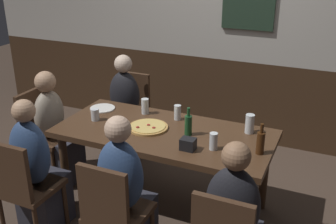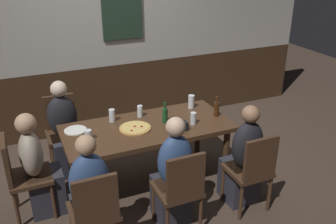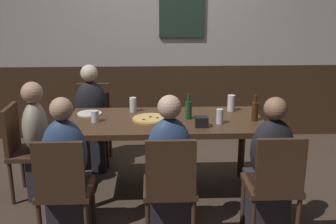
# 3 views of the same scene
# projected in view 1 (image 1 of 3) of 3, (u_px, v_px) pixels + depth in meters

# --- Properties ---
(ground_plane) EXTENTS (12.00, 12.00, 0.00)m
(ground_plane) POSITION_uv_depth(u_px,v_px,m) (164.00, 206.00, 3.62)
(ground_plane) COLOR #423328
(wall_back) EXTENTS (6.40, 0.13, 2.60)m
(wall_back) POSITION_uv_depth(u_px,v_px,m) (226.00, 28.00, 4.51)
(wall_back) COLOR #3D2819
(wall_back) RESTS_ON ground_plane
(dining_table) EXTENTS (1.79, 0.83, 0.74)m
(dining_table) POSITION_uv_depth(u_px,v_px,m) (164.00, 140.00, 3.37)
(dining_table) COLOR #472D1C
(dining_table) RESTS_ON ground_plane
(chair_left_near) EXTENTS (0.40, 0.40, 0.88)m
(chair_left_near) POSITION_uv_depth(u_px,v_px,m) (23.00, 185.00, 3.03)
(chair_left_near) COLOR #422B1C
(chair_left_near) RESTS_ON ground_plane
(chair_left_far) EXTENTS (0.40, 0.40, 0.88)m
(chair_left_far) POSITION_uv_depth(u_px,v_px,m) (131.00, 109.00, 4.42)
(chair_left_far) COLOR #422B1C
(chair_left_far) RESTS_ON ground_plane
(chair_mid_near) EXTENTS (0.40, 0.40, 0.88)m
(chair_mid_near) POSITION_uv_depth(u_px,v_px,m) (113.00, 211.00, 2.73)
(chair_mid_near) COLOR #422B1C
(chair_mid_near) RESTS_ON ground_plane
(chair_head_west) EXTENTS (0.40, 0.40, 0.88)m
(chair_head_west) POSITION_uv_depth(u_px,v_px,m) (42.00, 130.00, 3.92)
(chair_head_west) COLOR #422B1C
(chair_head_west) RESTS_ON ground_plane
(person_left_near) EXTENTS (0.34, 0.37, 1.14)m
(person_left_near) POSITION_uv_depth(u_px,v_px,m) (38.00, 177.00, 3.17)
(person_left_near) COLOR #2D2D38
(person_left_near) RESTS_ON ground_plane
(person_left_far) EXTENTS (0.34, 0.37, 1.13)m
(person_left_far) POSITION_uv_depth(u_px,v_px,m) (123.00, 116.00, 4.30)
(person_left_far) COLOR #2D2D38
(person_left_far) RESTS_ON ground_plane
(person_mid_near) EXTENTS (0.34, 0.37, 1.15)m
(person_mid_near) POSITION_uv_depth(u_px,v_px,m) (125.00, 200.00, 2.87)
(person_mid_near) COLOR #2D2D38
(person_mid_near) RESTS_ON ground_plane
(person_head_west) EXTENTS (0.37, 0.34, 1.10)m
(person_head_west) POSITION_uv_depth(u_px,v_px,m) (56.00, 136.00, 3.87)
(person_head_west) COLOR #2D2D38
(person_head_west) RESTS_ON ground_plane
(pizza) EXTENTS (0.33, 0.33, 0.03)m
(pizza) POSITION_uv_depth(u_px,v_px,m) (148.00, 127.00, 3.38)
(pizza) COLOR tan
(pizza) RESTS_ON dining_table
(beer_glass_half) EXTENTS (0.06, 0.06, 0.13)m
(beer_glass_half) POSITION_uv_depth(u_px,v_px,m) (213.00, 142.00, 3.01)
(beer_glass_half) COLOR silver
(beer_glass_half) RESTS_ON dining_table
(pint_glass_amber) EXTENTS (0.07, 0.07, 0.14)m
(pint_glass_amber) POSITION_uv_depth(u_px,v_px,m) (145.00, 107.00, 3.65)
(pint_glass_amber) COLOR silver
(pint_glass_amber) RESTS_ON dining_table
(tumbler_short) EXTENTS (0.07, 0.07, 0.10)m
(tumbler_short) POSITION_uv_depth(u_px,v_px,m) (95.00, 115.00, 3.52)
(tumbler_short) COLOR silver
(tumbler_short) RESTS_ON dining_table
(pint_glass_pale) EXTENTS (0.06, 0.06, 0.13)m
(pint_glass_pale) POSITION_uv_depth(u_px,v_px,m) (178.00, 113.00, 3.53)
(pint_glass_pale) COLOR silver
(pint_glass_pale) RESTS_ON dining_table
(highball_clear) EXTENTS (0.07, 0.07, 0.16)m
(highball_clear) POSITION_uv_depth(u_px,v_px,m) (250.00, 125.00, 3.27)
(highball_clear) COLOR silver
(highball_clear) RESTS_ON dining_table
(beer_bottle_green) EXTENTS (0.06, 0.06, 0.23)m
(beer_bottle_green) POSITION_uv_depth(u_px,v_px,m) (188.00, 125.00, 3.23)
(beer_bottle_green) COLOR #194723
(beer_bottle_green) RESTS_ON dining_table
(beer_bottle_brown) EXTENTS (0.06, 0.06, 0.24)m
(beer_bottle_brown) POSITION_uv_depth(u_px,v_px,m) (261.00, 142.00, 2.94)
(beer_bottle_brown) COLOR #42230F
(beer_bottle_brown) RESTS_ON dining_table
(plate_white_large) EXTENTS (0.23, 0.23, 0.01)m
(plate_white_large) POSITION_uv_depth(u_px,v_px,m) (102.00, 108.00, 3.78)
(plate_white_large) COLOR white
(plate_white_large) RESTS_ON dining_table
(condiment_caddy) EXTENTS (0.11, 0.09, 0.09)m
(condiment_caddy) POSITION_uv_depth(u_px,v_px,m) (188.00, 144.00, 3.01)
(condiment_caddy) COLOR black
(condiment_caddy) RESTS_ON dining_table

